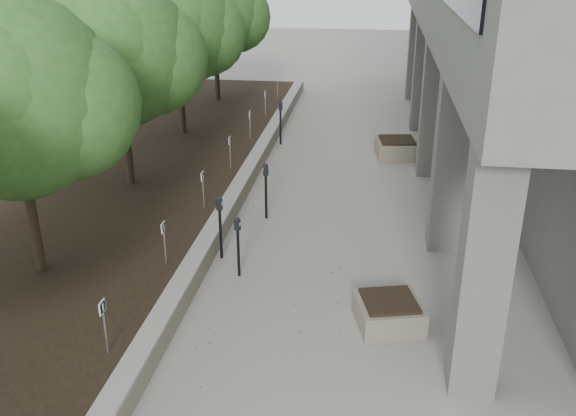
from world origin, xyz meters
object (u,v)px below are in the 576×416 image
Objects in this scene: crabapple_tree_4 at (178,52)px; parking_meter_4 at (266,191)px; parking_meter_2 at (220,228)px; crabapple_tree_2 at (19,139)px; planter_back at (397,148)px; crabapple_tree_5 at (215,32)px; planter_front at (389,312)px; parking_meter_3 at (238,247)px; parking_meter_5 at (280,123)px; crabapple_tree_3 at (121,84)px.

crabapple_tree_4 is 3.71× the size of parking_meter_4.
parking_meter_4 is at bearing 86.63° from parking_meter_2.
planter_back is (7.29, 9.49, -2.82)m from crabapple_tree_2.
crabapple_tree_4 and crabapple_tree_5 have the same top height.
crabapple_tree_4 is at bearing 123.63° from planter_front.
crabapple_tree_4 is at bearing 123.36° from parking_meter_2.
crabapple_tree_5 reaches higher than planter_front.
crabapple_tree_5 is 4.82× the size of planter_front.
crabapple_tree_2 is at bearing -90.00° from crabapple_tree_4.
planter_front is at bearing -77.53° from parking_meter_4.
parking_meter_4 is 1.30× the size of planter_front.
parking_meter_3 is at bearing -111.97° from planter_back.
parking_meter_5 is 1.36× the size of planter_front.
parking_meter_2 is (3.30, 1.72, -2.38)m from crabapple_tree_2.
parking_meter_3 is 3.42m from planter_front.
parking_meter_4 is 5.42m from planter_front.
planter_back is at bearing 86.86° from parking_meter_3.
crabapple_tree_3 is 4.69m from parking_meter_4.
crabapple_tree_4 reaches higher than parking_meter_3.
crabapple_tree_2 is at bearing -147.00° from parking_meter_3.
crabapple_tree_2 is 4.67m from parking_meter_3.
parking_meter_5 is at bearing 168.14° from planter_back.
crabapple_tree_3 is at bearing 152.60° from parking_meter_3.
crabapple_tree_2 is at bearing -90.00° from crabapple_tree_5.
parking_meter_3 is at bearing -74.63° from crabapple_tree_5.
parking_meter_3 is (3.86, -14.03, -2.45)m from crabapple_tree_5.
crabapple_tree_2 is 5.00m from crabapple_tree_3.
parking_meter_3 is 0.92× the size of parking_meter_4.
crabapple_tree_5 is at bearing 115.59° from parking_meter_2.
parking_meter_5 is at bearing 111.94° from parking_meter_3.
crabapple_tree_2 is 15.00m from crabapple_tree_5.
crabapple_tree_3 is at bearing 90.00° from crabapple_tree_2.
crabapple_tree_5 is at bearing 90.00° from crabapple_tree_2.
parking_meter_2 is at bearing -68.26° from crabapple_tree_4.
parking_meter_3 is at bearing -46.23° from crabapple_tree_3.
crabapple_tree_4 is at bearing 101.58° from parking_meter_4.
planter_front is (6.95, -0.44, -2.86)m from crabapple_tree_2.
crabapple_tree_3 is at bearing -148.36° from planter_back.
parking_meter_4 is 0.95× the size of parking_meter_5.
crabapple_tree_2 is 3.54× the size of parking_meter_5.
crabapple_tree_5 is 17.17m from planter_front.
crabapple_tree_3 is at bearing 141.92° from planter_front.
planter_front is 9.94m from planter_back.
crabapple_tree_3 is 1.00× the size of crabapple_tree_5.
crabapple_tree_3 is at bearing -142.60° from parking_meter_5.
parking_meter_3 is 1.03× the size of planter_back.
crabapple_tree_5 reaches higher than planter_back.
crabapple_tree_3 reaches higher than planter_back.
parking_meter_5 reaches higher than planter_back.
parking_meter_5 is at bearing 108.49° from planter_front.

